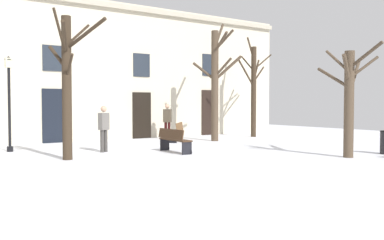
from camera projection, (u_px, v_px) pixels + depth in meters
name	position (u px, v px, depth m)	size (l,w,h in m)	color
ground_plane	(230.00, 165.00, 12.04)	(35.92, 35.92, 0.00)	white
building_facade	(99.00, 69.00, 20.24)	(22.45, 0.60, 6.80)	beige
tree_left_of_center	(254.00, 88.00, 22.32)	(2.52, 1.17, 5.46)	#382B1E
tree_center	(349.00, 97.00, 13.72)	(1.99, 2.67, 3.72)	#4C3D2D
tree_foreground	(216.00, 81.00, 19.79)	(1.63, 2.16, 5.69)	#4C3D2D
tree_near_facade	(67.00, 81.00, 13.05)	(1.40, 2.12, 4.61)	#382B1E
streetlamp	(9.00, 93.00, 15.31)	(0.30, 0.30, 3.53)	black
bench_by_litter_bin	(177.00, 132.00, 19.66)	(1.57, 1.71, 0.89)	brown
bench_back_to_back_left	(174.00, 140.00, 15.14)	(0.49, 1.78, 0.87)	#3D2819
person_strolling	(104.00, 126.00, 15.25)	(0.44, 0.36, 1.70)	#403D3A
person_by_shop_door	(167.00, 119.00, 20.82)	(0.40, 0.44, 1.77)	#350F0F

